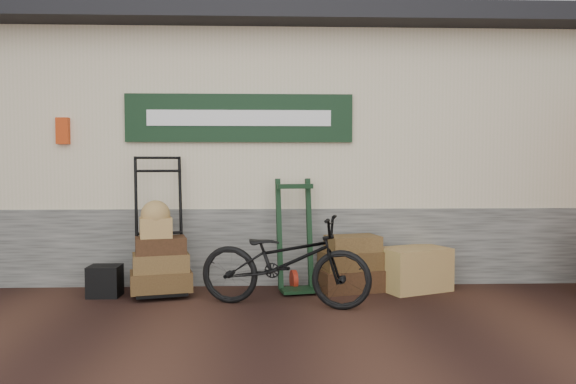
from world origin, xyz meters
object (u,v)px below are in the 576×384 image
(suitcase_stack, at_px, (350,263))
(bicycle, at_px, (285,256))
(green_barrow, at_px, (295,236))
(wicker_hamper, at_px, (414,269))
(porter_trolley, at_px, (159,224))
(black_trunk, at_px, (105,281))

(suitcase_stack, bearing_deg, bicycle, -139.17)
(green_barrow, relative_size, wicker_hamper, 1.70)
(bicycle, bearing_deg, porter_trolley, 81.35)
(porter_trolley, distance_m, green_barrow, 1.50)
(green_barrow, height_order, black_trunk, green_barrow)
(black_trunk, bearing_deg, suitcase_stack, 3.71)
(green_barrow, height_order, wicker_hamper, green_barrow)
(black_trunk, bearing_deg, wicker_hamper, 2.77)
(bicycle, bearing_deg, green_barrow, 2.84)
(wicker_hamper, distance_m, black_trunk, 3.41)
(suitcase_stack, relative_size, wicker_hamper, 0.96)
(green_barrow, distance_m, black_trunk, 2.12)
(green_barrow, relative_size, bicycle, 0.72)
(green_barrow, height_order, bicycle, green_barrow)
(porter_trolley, xyz_separation_m, black_trunk, (-0.57, -0.11, -0.60))
(green_barrow, xyz_separation_m, wicker_hamper, (1.34, 0.01, -0.39))
(porter_trolley, bearing_deg, wicker_hamper, -13.15)
(bicycle, bearing_deg, wicker_hamper, -51.38)
(porter_trolley, relative_size, bicycle, 0.88)
(suitcase_stack, bearing_deg, wicker_hamper, -0.72)
(porter_trolley, height_order, black_trunk, porter_trolley)
(green_barrow, xyz_separation_m, bicycle, (-0.14, -0.64, -0.12))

